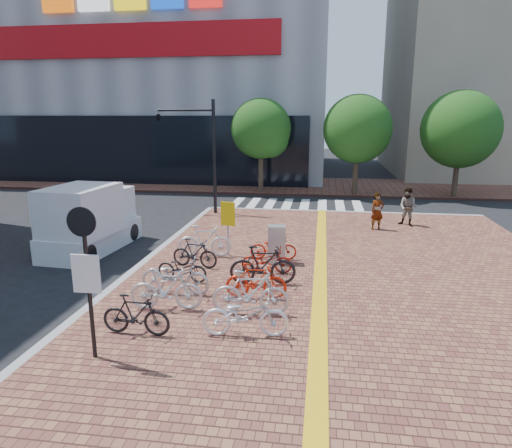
% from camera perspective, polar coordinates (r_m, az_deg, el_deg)
% --- Properties ---
extents(ground, '(120.00, 120.00, 0.00)m').
position_cam_1_polar(ground, '(12.86, -1.13, -9.55)').
color(ground, black).
rests_on(ground, ground).
extents(sidewalk, '(14.00, 34.00, 0.15)m').
position_cam_1_polar(sidewalk, '(8.37, 15.01, -23.30)').
color(sidewalk, brown).
rests_on(sidewalk, ground).
extents(tactile_strip, '(0.40, 34.00, 0.01)m').
position_cam_1_polar(tactile_strip, '(8.26, 7.56, -22.79)').
color(tactile_strip, yellow).
rests_on(tactile_strip, sidewalk).
extents(kerb_north, '(14.00, 0.25, 0.15)m').
position_cam_1_polar(kerb_north, '(24.21, 10.62, 1.42)').
color(kerb_north, gray).
rests_on(kerb_north, ground).
extents(far_sidewalk, '(70.00, 8.00, 0.15)m').
position_cam_1_polar(far_sidewalk, '(33.11, 4.87, 4.80)').
color(far_sidewalk, brown).
rests_on(far_sidewalk, ground).
extents(department_store, '(36.00, 24.27, 28.00)m').
position_cam_1_polar(department_store, '(48.02, -15.08, 23.76)').
color(department_store, gray).
rests_on(department_store, ground).
extents(crosswalk, '(7.50, 4.00, 0.01)m').
position_cam_1_polar(crosswalk, '(26.20, 4.99, 2.35)').
color(crosswalk, silver).
rests_on(crosswalk, ground).
extents(street_trees, '(16.20, 4.60, 6.35)m').
position_cam_1_polar(street_trees, '(29.31, 14.65, 11.21)').
color(street_trees, '#38281E').
rests_on(street_trees, far_sidewalk).
extents(bike_0, '(1.62, 0.50, 0.97)m').
position_cam_1_polar(bike_0, '(10.85, -14.79, -10.90)').
color(bike_0, black).
rests_on(bike_0, sidewalk).
extents(bike_1, '(1.91, 0.74, 1.12)m').
position_cam_1_polar(bike_1, '(11.95, -11.19, -7.98)').
color(bike_1, silver).
rests_on(bike_1, sidewalk).
extents(bike_2, '(1.98, 0.74, 1.03)m').
position_cam_1_polar(bike_2, '(12.97, -10.05, -6.40)').
color(bike_2, '#B2B1B6').
rests_on(bike_2, sidewalk).
extents(bike_3, '(1.65, 0.77, 0.83)m').
position_cam_1_polar(bike_3, '(13.93, -9.23, -5.40)').
color(bike_3, black).
rests_on(bike_3, sidewalk).
extents(bike_4, '(1.64, 0.73, 0.95)m').
position_cam_1_polar(bike_4, '(15.07, -7.68, -3.64)').
color(bike_4, black).
rests_on(bike_4, sidewalk).
extents(bike_5, '(1.95, 0.75, 1.14)m').
position_cam_1_polar(bike_5, '(16.12, -6.46, -2.13)').
color(bike_5, white).
rests_on(bike_5, sidewalk).
extents(bike_6, '(2.02, 0.89, 1.03)m').
position_cam_1_polar(bike_6, '(10.43, -1.37, -11.27)').
color(bike_6, white).
rests_on(bike_6, sidewalk).
extents(bike_7, '(1.96, 0.67, 1.16)m').
position_cam_1_polar(bike_7, '(11.45, -0.68, -8.58)').
color(bike_7, silver).
rests_on(bike_7, sidewalk).
extents(bike_8, '(1.69, 0.56, 1.00)m').
position_cam_1_polar(bike_8, '(12.45, 0.01, -7.11)').
color(bike_8, red).
rests_on(bike_8, sidewalk).
extents(bike_9, '(2.01, 0.80, 1.17)m').
position_cam_1_polar(bike_9, '(13.44, 0.85, -5.15)').
color(bike_9, black).
rests_on(bike_9, sidewalk).
extents(bike_10, '(1.62, 0.63, 0.84)m').
position_cam_1_polar(bike_10, '(14.43, 1.33, -4.54)').
color(bike_10, '#9E170B').
rests_on(bike_10, sidewalk).
extents(bike_11, '(1.64, 0.68, 0.84)m').
position_cam_1_polar(bike_11, '(15.78, 2.18, -2.96)').
color(bike_11, '#B21D0C').
rests_on(bike_11, sidewalk).
extents(pedestrian_a, '(0.69, 0.57, 1.63)m').
position_cam_1_polar(pedestrian_a, '(20.48, 14.92, 1.55)').
color(pedestrian_a, gray).
rests_on(pedestrian_a, sidewalk).
extents(pedestrian_b, '(1.05, 0.98, 1.72)m').
position_cam_1_polar(pedestrian_b, '(21.62, 18.49, 2.04)').
color(pedestrian_b, '#48505B').
rests_on(pedestrian_b, sidewalk).
extents(utility_box, '(0.63, 0.49, 1.28)m').
position_cam_1_polar(utility_box, '(15.38, 2.60, -2.55)').
color(utility_box, '#ADADB1').
rests_on(utility_box, sidewalk).
extents(yellow_sign, '(0.52, 0.19, 1.95)m').
position_cam_1_polar(yellow_sign, '(15.97, -3.56, 0.67)').
color(yellow_sign, '#B7B7BC').
rests_on(yellow_sign, sidewalk).
extents(notice_sign, '(0.59, 0.13, 3.18)m').
position_cam_1_polar(notice_sign, '(9.58, -20.48, -4.85)').
color(notice_sign, black).
rests_on(notice_sign, sidewalk).
extents(traffic_light_pole, '(3.03, 1.17, 5.63)m').
position_cam_1_polar(traffic_light_pole, '(23.33, -8.46, 10.88)').
color(traffic_light_pole, black).
rests_on(traffic_light_pole, sidewalk).
extents(box_truck, '(2.26, 4.56, 2.56)m').
position_cam_1_polar(box_truck, '(18.26, -20.11, 0.54)').
color(box_truck, silver).
rests_on(box_truck, ground).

